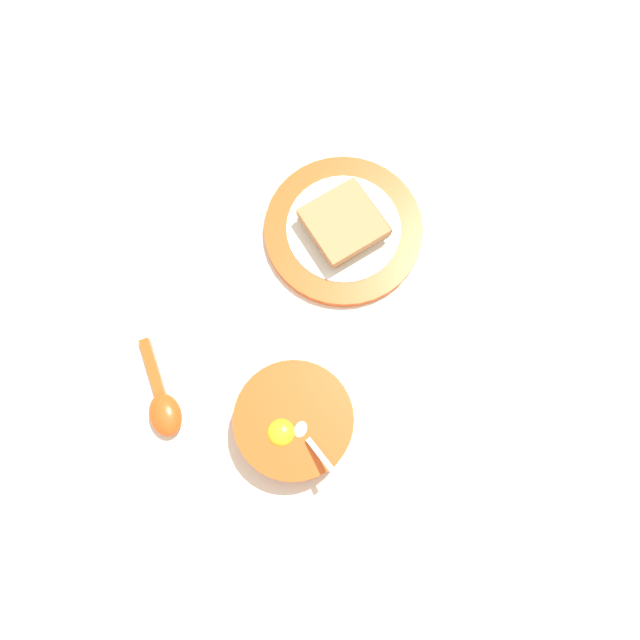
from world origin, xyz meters
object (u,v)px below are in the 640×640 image
(egg_bowl, at_px, (294,421))
(toast_sandwich, at_px, (344,222))
(toast_plate, at_px, (343,230))
(soup_spoon, at_px, (163,407))

(egg_bowl, height_order, toast_sandwich, egg_bowl)
(egg_bowl, relative_size, toast_plate, 0.67)
(egg_bowl, distance_m, toast_sandwich, 0.28)
(egg_bowl, bearing_deg, soup_spoon, 106.41)
(toast_plate, bearing_deg, soup_spoon, 159.67)
(toast_plate, bearing_deg, egg_bowl, -170.54)
(toast_plate, distance_m, toast_sandwich, 0.02)
(toast_plate, xyz_separation_m, toast_sandwich, (0.00, 0.00, 0.02))
(toast_plate, xyz_separation_m, soup_spoon, (-0.33, 0.12, 0.00))
(toast_plate, height_order, soup_spoon, soup_spoon)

